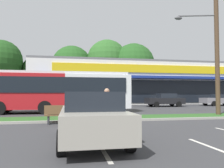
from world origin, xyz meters
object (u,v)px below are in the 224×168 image
object	(u,v)px
car_2	(165,100)
city_bus	(58,91)
pedestrian_by_pole	(107,108)
bus_stop_bench	(61,114)
utility_pole	(215,41)
car_3	(91,117)
car_0	(220,100)
car_1	(50,101)

from	to	relation	value
car_2	city_bus	bearing A→B (deg)	28.17
pedestrian_by_pole	bus_stop_bench	bearing A→B (deg)	154.31
utility_pole	bus_stop_bench	bearing A→B (deg)	-168.21
car_3	car_2	bearing A→B (deg)	-30.50
bus_stop_bench	car_2	size ratio (longest dim) A/B	0.36
utility_pole	bus_stop_bench	size ratio (longest dim) A/B	6.03
car_0	car_3	xyz separation A→B (m)	(-18.25, -18.39, 0.05)
bus_stop_bench	car_0	bearing A→B (deg)	-144.21
utility_pole	bus_stop_bench	world-z (taller)	utility_pole
bus_stop_bench	car_0	world-z (taller)	car_0
utility_pole	pedestrian_by_pole	world-z (taller)	utility_pole
bus_stop_bench	pedestrian_by_pole	world-z (taller)	pedestrian_by_pole
city_bus	pedestrian_by_pole	size ratio (longest dim) A/B	6.56
utility_pole	car_2	distance (m)	12.11
car_1	pedestrian_by_pole	xyz separation A→B (m)	(3.56, -13.64, 0.08)
city_bus	car_2	xyz separation A→B (m)	(12.05, 6.45, -0.98)
car_0	pedestrian_by_pole	size ratio (longest dim) A/B	2.64
utility_pole	car_2	world-z (taller)	utility_pole
utility_pole	car_3	world-z (taller)	utility_pole
city_bus	bus_stop_bench	distance (m)	7.02
utility_pole	city_bus	size ratio (longest dim) A/B	0.83
car_1	pedestrian_by_pole	world-z (taller)	pedestrian_by_pole
utility_pole	city_bus	bearing A→B (deg)	156.05
car_3	pedestrian_by_pole	xyz separation A→B (m)	(1.01, 3.01, 0.09)
bus_stop_bench	city_bus	bearing A→B (deg)	-85.95
car_0	car_2	bearing A→B (deg)	4.31
utility_pole	pedestrian_by_pole	xyz separation A→B (m)	(-8.14, -3.59, -4.28)
city_bus	pedestrian_by_pole	distance (m)	8.78
bus_stop_bench	car_3	size ratio (longest dim) A/B	0.35
bus_stop_bench	car_0	xyz separation A→B (m)	(19.32, 13.93, 0.25)
city_bus	car_1	distance (m)	5.47
city_bus	car_0	distance (m)	21.04
bus_stop_bench	car_3	distance (m)	4.60
car_1	bus_stop_bench	bearing A→B (deg)	-83.07
car_0	pedestrian_by_pole	xyz separation A→B (m)	(-17.24, -15.39, 0.13)
utility_pole	city_bus	xyz separation A→B (m)	(-10.71, 4.76, -3.41)
car_3	car_1	bearing A→B (deg)	8.72
city_bus	pedestrian_by_pole	world-z (taller)	city_bus
car_1	car_2	bearing A→B (deg)	5.08
bus_stop_bench	pedestrian_by_pole	distance (m)	2.57
car_1	city_bus	bearing A→B (deg)	-79.37
car_0	car_2	xyz separation A→B (m)	(-7.76, -0.58, 0.04)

